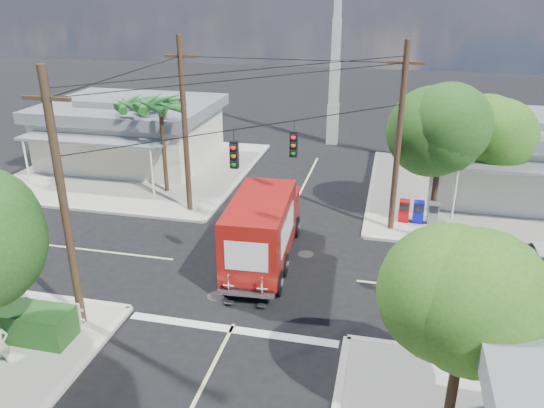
% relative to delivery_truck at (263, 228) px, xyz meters
% --- Properties ---
extents(ground, '(120.00, 120.00, 0.00)m').
position_rel_delivery_truck_xyz_m(ground, '(0.09, -0.71, -1.60)').
color(ground, black).
rests_on(ground, ground).
extents(sidewalk_ne, '(14.12, 14.12, 0.14)m').
position_rel_delivery_truck_xyz_m(sidewalk_ne, '(10.96, 10.17, -1.53)').
color(sidewalk_ne, '#9E998F').
rests_on(sidewalk_ne, ground).
extents(sidewalk_nw, '(14.12, 14.12, 0.14)m').
position_rel_delivery_truck_xyz_m(sidewalk_nw, '(-10.79, 10.17, -1.53)').
color(sidewalk_nw, '#9E998F').
rests_on(sidewalk_nw, ground).
extents(road_markings, '(32.00, 32.00, 0.01)m').
position_rel_delivery_truck_xyz_m(road_markings, '(0.09, -2.18, -1.60)').
color(road_markings, beige).
rests_on(road_markings, ground).
extents(building_ne, '(11.80, 10.20, 4.50)m').
position_rel_delivery_truck_xyz_m(building_ne, '(12.59, 11.26, 0.72)').
color(building_ne, beige).
rests_on(building_ne, sidewalk_ne).
extents(building_nw, '(10.80, 10.20, 4.30)m').
position_rel_delivery_truck_xyz_m(building_nw, '(-11.91, 11.75, 0.62)').
color(building_nw, beige).
rests_on(building_nw, sidewalk_nw).
extents(radio_tower, '(0.80, 0.80, 17.00)m').
position_rel_delivery_truck_xyz_m(radio_tower, '(0.59, 19.29, 4.04)').
color(radio_tower, silver).
rests_on(radio_tower, ground).
extents(tree_ne_front, '(4.21, 4.14, 6.66)m').
position_rel_delivery_truck_xyz_m(tree_ne_front, '(7.29, 6.05, 3.16)').
color(tree_ne_front, '#422D1C').
rests_on(tree_ne_front, sidewalk_ne).
extents(tree_ne_back, '(3.77, 3.66, 5.82)m').
position_rel_delivery_truck_xyz_m(tree_ne_back, '(9.89, 8.25, 2.58)').
color(tree_ne_back, '#422D1C').
rests_on(tree_ne_back, sidewalk_ne).
extents(tree_se, '(3.67, 3.54, 5.62)m').
position_rel_delivery_truck_xyz_m(tree_se, '(7.09, -7.95, 2.44)').
color(tree_se, '#422D1C').
rests_on(tree_se, sidewalk_se).
extents(palm_nw_front, '(3.01, 3.08, 5.59)m').
position_rel_delivery_truck_xyz_m(palm_nw_front, '(-7.41, 6.79, 3.44)').
color(palm_nw_front, '#422D1C').
rests_on(palm_nw_front, sidewalk_nw).
extents(palm_nw_back, '(3.01, 3.08, 5.19)m').
position_rel_delivery_truck_xyz_m(palm_nw_back, '(-9.41, 8.29, 3.07)').
color(palm_nw_back, '#422D1C').
rests_on(palm_nw_back, sidewalk_nw).
extents(utility_poles, '(12.00, 10.68, 9.00)m').
position_rel_delivery_truck_xyz_m(utility_poles, '(-1.50, 0.90, 3.07)').
color(utility_poles, '#473321').
rests_on(utility_poles, ground).
extents(picket_fence, '(5.94, 0.06, 1.00)m').
position_rel_delivery_truck_xyz_m(picket_fence, '(-7.71, -6.31, -0.92)').
color(picket_fence, silver).
rests_on(picket_fence, sidewalk_sw).
extents(vending_boxes, '(1.90, 0.50, 1.10)m').
position_rel_delivery_truck_xyz_m(vending_boxes, '(6.59, 5.49, -0.91)').
color(vending_boxes, '#B70808').
rests_on(vending_boxes, sidewalk_ne).
extents(delivery_truck, '(2.70, 7.40, 3.15)m').
position_rel_delivery_truck_xyz_m(delivery_truck, '(0.00, 0.00, 0.00)').
color(delivery_truck, black).
rests_on(delivery_truck, ground).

